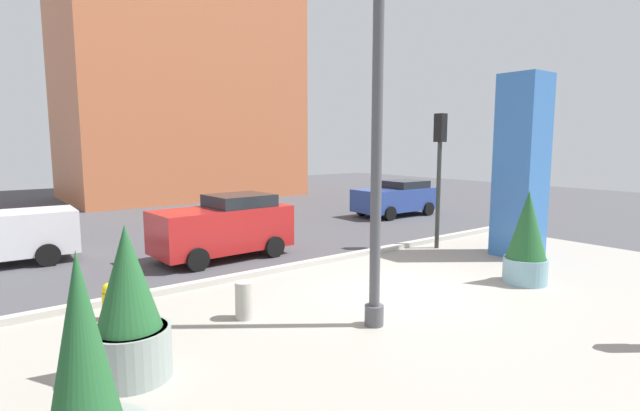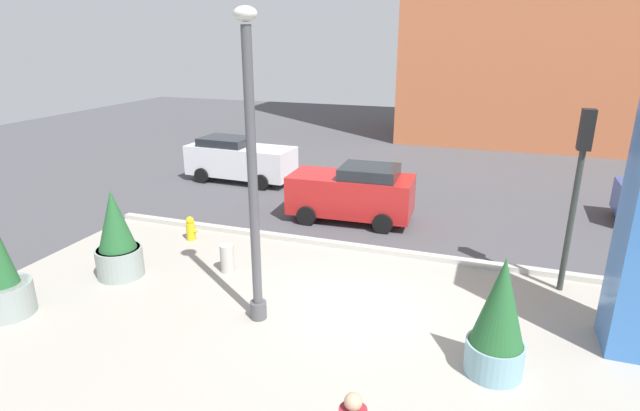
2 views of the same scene
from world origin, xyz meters
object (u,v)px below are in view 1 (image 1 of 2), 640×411
concrete_bollard (244,300)px  potted_plant_by_pillar (129,311)px  car_curb_east (396,198)px  car_curb_west (224,226)px  art_pillar_blue (521,167)px  traffic_light_corner (439,158)px  potted_plant_curbside (527,240)px  lamp_post (376,161)px  fire_hydrant (109,302)px

concrete_bollard → potted_plant_by_pillar: bearing=-156.0°
car_curb_east → car_curb_west: size_ratio=1.01×
car_curb_west → car_curb_east: bearing=14.8°
art_pillar_blue → potted_plant_by_pillar: (-11.75, -0.73, -1.72)m
concrete_bollard → traffic_light_corner: 8.72m
potted_plant_curbside → car_curb_east: (5.74, 9.72, -0.24)m
lamp_post → potted_plant_by_pillar: size_ratio=2.78×
concrete_bollard → traffic_light_corner: bearing=12.4°
potted_plant_by_pillar → fire_hydrant: size_ratio=3.06×
potted_plant_curbside → car_curb_west: 8.38m
fire_hydrant → lamp_post: bearing=-40.9°
art_pillar_blue → potted_plant_by_pillar: size_ratio=2.38×
art_pillar_blue → potted_plant_curbside: 3.53m
lamp_post → potted_plant_curbside: 5.29m
art_pillar_blue → potted_plant_curbside: art_pillar_blue is taller
lamp_post → traffic_light_corner: (6.36, 3.61, -0.14)m
potted_plant_curbside → car_curb_west: potted_plant_curbside is taller
art_pillar_blue → potted_plant_curbside: size_ratio=2.37×
potted_plant_by_pillar → traffic_light_corner: bearing=15.3°
art_pillar_blue → potted_plant_curbside: (-2.61, -1.72, -1.65)m
lamp_post → car_curb_west: bearing=88.0°
potted_plant_curbside → car_curb_west: bearing=123.7°
car_curb_west → art_pillar_blue: bearing=-35.9°
potted_plant_by_pillar → potted_plant_curbside: 9.19m
art_pillar_blue → car_curb_east: (3.13, 8.00, -1.89)m
potted_plant_by_pillar → car_curb_west: potted_plant_by_pillar is taller
car_curb_east → art_pillar_blue: bearing=-111.4°
car_curb_east → potted_plant_by_pillar: bearing=-149.6°
potted_plant_by_pillar → potted_plant_curbside: bearing=-6.2°
potted_plant_curbside → concrete_bollard: bearing=162.5°
car_curb_east → lamp_post: bearing=-138.4°
lamp_post → fire_hydrant: (-3.89, 3.37, -2.74)m
lamp_post → car_curb_west: (0.23, 6.68, -2.16)m
potted_plant_curbside → potted_plant_by_pillar: bearing=173.8°
potted_plant_curbside → fire_hydrant: 9.53m
art_pillar_blue → car_curb_east: 8.80m
lamp_post → car_curb_west: lamp_post is taller
art_pillar_blue → potted_plant_by_pillar: bearing=-176.5°
lamp_post → fire_hydrant: 5.83m
lamp_post → art_pillar_blue: 7.64m
fire_hydrant → car_curb_east: size_ratio=0.18×
potted_plant_by_pillar → concrete_bollard: bearing=24.0°
art_pillar_blue → car_curb_east: bearing=68.6°
lamp_post → concrete_bollard: size_ratio=8.52×
art_pillar_blue → concrete_bollard: (-9.27, 0.38, -2.36)m
potted_plant_curbside → car_curb_east: potted_plant_curbside is taller
potted_plant_curbside → lamp_post: bearing=176.7°
fire_hydrant → concrete_bollard: (2.12, -1.56, 0.01)m
potted_plant_curbside → car_curb_east: 11.29m
traffic_light_corner → car_curb_east: (4.27, 5.83, -2.12)m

